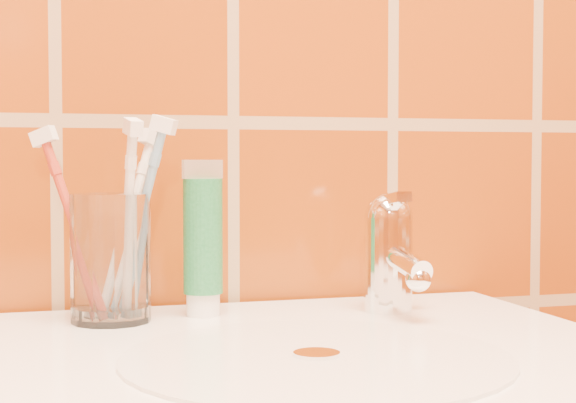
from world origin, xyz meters
name	(u,v)px	position (x,y,z in m)	size (l,w,h in m)	color
glass_tumbler	(111,258)	(-0.14, 1.11, 0.91)	(0.07, 0.07, 0.12)	white
toothpaste_tube	(203,243)	(-0.05, 1.12, 0.92)	(0.04, 0.04, 0.15)	white
faucet	(390,249)	(0.14, 1.09, 0.91)	(0.05, 0.11, 0.12)	white
toothbrush_0	(127,223)	(-0.12, 1.10, 0.94)	(0.03, 0.06, 0.20)	white
toothbrush_1	(128,224)	(-0.12, 1.14, 0.94)	(0.07, 0.06, 0.19)	white
toothbrush_2	(140,221)	(-0.11, 1.11, 0.95)	(0.07, 0.05, 0.20)	#6994BB
toothbrush_3	(75,227)	(-0.17, 1.12, 0.94)	(0.08, 0.05, 0.19)	#A33323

